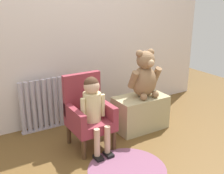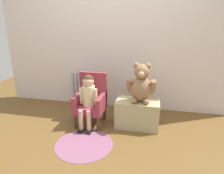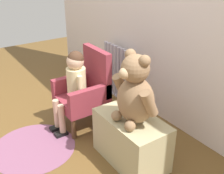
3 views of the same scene
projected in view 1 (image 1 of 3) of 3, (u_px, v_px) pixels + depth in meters
name	position (u px, v px, depth m)	size (l,w,h in m)	color
ground_plane	(135.00, 167.00, 2.49)	(6.00, 6.00, 0.00)	brown
back_wall	(72.00, 18.00, 3.12)	(3.80, 0.05, 2.40)	silver
radiator	(42.00, 105.00, 3.09)	(0.50, 0.05, 0.59)	#B0AAB9
child_armchair	(88.00, 113.00, 2.76)	(0.39, 0.41, 0.72)	maroon
child_figure	(93.00, 104.00, 2.63)	(0.25, 0.35, 0.73)	beige
low_bench	(140.00, 112.00, 3.15)	(0.59, 0.33, 0.38)	tan
large_teddy_bear	(145.00, 76.00, 3.03)	(0.38, 0.27, 0.53)	#906D4C
floor_rug	(127.00, 169.00, 2.46)	(0.69, 0.69, 0.01)	#844F6B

